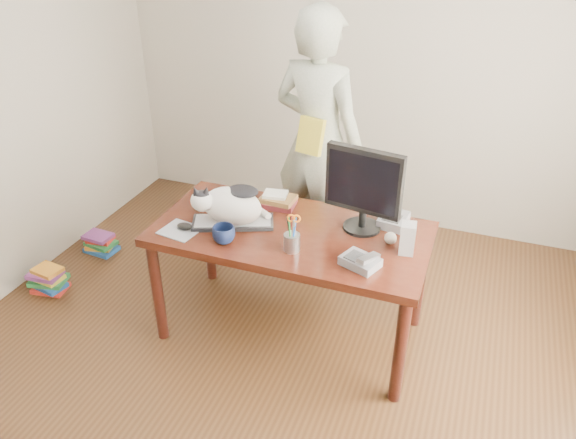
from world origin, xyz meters
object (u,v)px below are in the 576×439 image
at_px(phone, 361,261).
at_px(person, 318,142).
at_px(monitor, 364,186).
at_px(book_pile_b, 100,243).
at_px(speaker, 407,238).
at_px(calculator, 393,220).
at_px(book_stack, 277,200).
at_px(baseball, 390,238).
at_px(cat, 229,204).
at_px(book_pile_a, 48,280).
at_px(coffee_mug, 224,234).
at_px(mouse, 185,226).
at_px(keyboard, 233,222).
at_px(pen_cup, 292,240).
at_px(desk, 295,245).

relative_size(phone, person, 0.12).
distance_m(monitor, book_pile_b, 2.32).
relative_size(speaker, calculator, 0.83).
height_order(speaker, book_stack, speaker).
bearing_deg(baseball, phone, -110.47).
bearing_deg(cat, book_pile_b, 141.05).
height_order(phone, person, person).
bearing_deg(speaker, book_pile_a, 177.82).
relative_size(person, book_pile_b, 7.28).
bearing_deg(book_pile_a, coffee_mug, -2.02).
relative_size(phone, book_stack, 0.96).
bearing_deg(mouse, book_stack, 57.82).
relative_size(keyboard, mouse, 4.87).
height_order(pen_cup, baseball, pen_cup).
bearing_deg(phone, book_stack, 166.07).
relative_size(keyboard, speaker, 2.87).
relative_size(mouse, coffee_mug, 0.82).
relative_size(mouse, book_stack, 0.44).
bearing_deg(phone, monitor, 125.66).
xyz_separation_m(desk, baseball, (0.57, -0.02, 0.18)).
height_order(speaker, baseball, speaker).
xyz_separation_m(monitor, book_pile_a, (-2.13, -0.35, -0.95)).
distance_m(phone, book_stack, 0.80).
bearing_deg(book_pile_a, baseball, 6.42).
height_order(desk, monitor, monitor).
distance_m(book_stack, calculator, 0.73).
xyz_separation_m(desk, mouse, (-0.58, -0.29, 0.17)).
relative_size(keyboard, book_pile_b, 1.98).
bearing_deg(book_pile_a, person, 33.85).
xyz_separation_m(book_pile_a, book_pile_b, (0.03, 0.55, -0.02)).
height_order(desk, coffee_mug, coffee_mug).
height_order(desk, book_stack, book_stack).
xyz_separation_m(coffee_mug, calculator, (0.85, 0.53, -0.02)).
bearing_deg(cat, pen_cup, -39.40).
height_order(book_stack, calculator, book_stack).
relative_size(desk, cat, 3.58).
height_order(cat, monitor, monitor).
height_order(book_stack, person, person).
distance_m(mouse, book_stack, 0.61).
distance_m(person, book_pile_a, 2.14).
relative_size(calculator, person, 0.11).
bearing_deg(cat, desk, -1.19).
height_order(keyboard, calculator, calculator).
height_order(keyboard, person, person).
bearing_deg(calculator, pen_cup, -127.76).
distance_m(pen_cup, baseball, 0.56).
bearing_deg(coffee_mug, book_stack, 75.93).
distance_m(keyboard, book_stack, 0.35).
bearing_deg(monitor, baseball, -14.12).
relative_size(monitor, person, 0.27).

